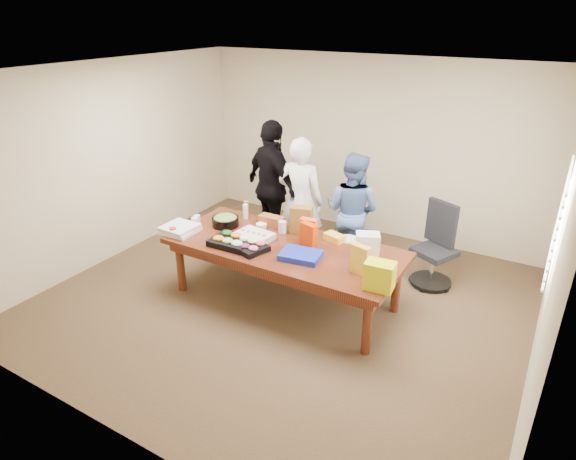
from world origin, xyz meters
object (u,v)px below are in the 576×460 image
Objects in this scene: conference_table at (284,273)px; salad_bowl at (225,221)px; person_right at (352,211)px; person_center at (301,201)px; sheet_cake at (254,236)px; office_chair at (435,248)px.

salad_bowl is at bearing 173.32° from conference_table.
person_right is 4.70× the size of salad_bowl.
sheet_cake is (-0.05, -1.07, -0.10)m from person_center.
sheet_cake is (-0.40, -0.04, 0.41)m from conference_table.
sheet_cake is at bearing 64.86° from person_right.
person_center is 1.10× the size of person_right.
sheet_cake is 1.26× the size of salad_bowl.
sheet_cake is at bearing -119.62° from office_chair.
person_center is 1.09m from salad_bowl.
conference_table is 0.58m from sheet_cake.
person_right is at bearing -153.42° from office_chair.
conference_table is 1.04m from salad_bowl.
person_center is 5.18× the size of salad_bowl.
sheet_cake reaches higher than conference_table.
salad_bowl reaches higher than sheet_cake.
person_right is 1.69m from salad_bowl.
person_right is 3.72× the size of sheet_cake.
person_right reaches higher than office_chair.
person_right is at bearing 76.05° from conference_table.
person_center is (-1.81, -0.25, 0.37)m from office_chair.
salad_bowl is at bearing -129.05° from office_chair.
conference_table is 8.16× the size of salad_bowl.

